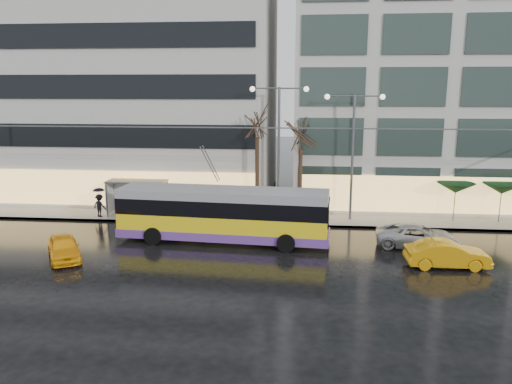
# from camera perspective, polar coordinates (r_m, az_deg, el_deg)

# --- Properties ---
(ground) EXTENTS (140.00, 140.00, 0.00)m
(ground) POSITION_cam_1_polar(r_m,az_deg,el_deg) (25.19, -3.39, -9.40)
(ground) COLOR black
(ground) RESTS_ON ground
(sidewalk) EXTENTS (80.00, 10.00, 0.15)m
(sidewalk) POSITION_cam_1_polar(r_m,az_deg,el_deg) (38.30, 2.78, -1.78)
(sidewalk) COLOR gray
(sidewalk) RESTS_ON ground
(kerb) EXTENTS (80.00, 0.10, 0.15)m
(kerb) POSITION_cam_1_polar(r_m,az_deg,el_deg) (33.51, 2.37, -3.78)
(kerb) COLOR slate
(kerb) RESTS_ON ground
(building_left) EXTENTS (34.00, 14.00, 22.00)m
(building_left) POSITION_cam_1_polar(r_m,az_deg,el_deg) (46.58, -20.14, 13.70)
(building_left) COLOR beige
(building_left) RESTS_ON sidewalk
(building_right) EXTENTS (32.00, 14.00, 25.00)m
(building_right) POSITION_cam_1_polar(r_m,az_deg,el_deg) (44.99, 26.34, 15.22)
(building_right) COLOR beige
(building_right) RESTS_ON sidewalk
(trolleybus) EXTENTS (12.75, 5.34, 5.84)m
(trolleybus) POSITION_cam_1_polar(r_m,az_deg,el_deg) (29.90, -3.80, -2.76)
(trolleybus) COLOR yellow
(trolleybus) RESTS_ON ground
(catenary) EXTENTS (42.24, 5.12, 7.00)m
(catenary) POSITION_cam_1_polar(r_m,az_deg,el_deg) (31.60, 0.51, 3.02)
(catenary) COLOR #595B60
(catenary) RESTS_ON ground
(bus_shelter) EXTENTS (4.20, 1.60, 2.51)m
(bus_shelter) POSITION_cam_1_polar(r_m,az_deg,el_deg) (36.66, -13.88, 0.28)
(bus_shelter) COLOR #595B60
(bus_shelter) RESTS_ON sidewalk
(street_lamp_near) EXTENTS (3.96, 0.36, 9.03)m
(street_lamp_near) POSITION_cam_1_polar(r_m,az_deg,el_deg) (34.15, 2.62, 6.62)
(street_lamp_near) COLOR #595B60
(street_lamp_near) RESTS_ON sidewalk
(street_lamp_far) EXTENTS (3.96, 0.36, 8.53)m
(street_lamp_far) POSITION_cam_1_polar(r_m,az_deg,el_deg) (34.30, 11.04, 5.97)
(street_lamp_far) COLOR #595B60
(street_lamp_far) RESTS_ON sidewalk
(tree_a) EXTENTS (3.20, 3.20, 8.40)m
(tree_a) POSITION_cam_1_polar(r_m,az_deg,el_deg) (34.37, 0.13, 8.50)
(tree_a) COLOR black
(tree_a) RESTS_ON sidewalk
(tree_b) EXTENTS (3.20, 3.20, 7.70)m
(tree_b) POSITION_cam_1_polar(r_m,az_deg,el_deg) (34.47, 5.17, 7.32)
(tree_b) COLOR black
(tree_b) RESTS_ON sidewalk
(parasol_a) EXTENTS (2.50, 2.50, 2.65)m
(parasol_a) POSITION_cam_1_polar(r_m,az_deg,el_deg) (36.31, 21.86, 0.43)
(parasol_a) COLOR #595B60
(parasol_a) RESTS_ON sidewalk
(parasol_b) EXTENTS (2.50, 2.50, 2.65)m
(parasol_b) POSITION_cam_1_polar(r_m,az_deg,el_deg) (37.27, 26.28, 0.33)
(parasol_b) COLOR #595B60
(parasol_b) RESTS_ON sidewalk
(taxi_a) EXTENTS (3.29, 4.07, 1.30)m
(taxi_a) POSITION_cam_1_polar(r_m,az_deg,el_deg) (29.02, -21.12, -5.93)
(taxi_a) COLOR #FFAC0D
(taxi_a) RESTS_ON ground
(taxi_b) EXTENTS (4.25, 1.59, 1.39)m
(taxi_b) POSITION_cam_1_polar(r_m,az_deg,el_deg) (27.73, 21.00, -6.65)
(taxi_b) COLOR orange
(taxi_b) RESTS_ON ground
(sedan_silver) EXTENTS (4.99, 2.83, 1.32)m
(sedan_silver) POSITION_cam_1_polar(r_m,az_deg,el_deg) (30.49, 17.97, -4.84)
(sedan_silver) COLOR #ADAEB2
(sedan_silver) RESTS_ON ground
(pedestrian_a) EXTENTS (1.26, 1.27, 2.19)m
(pedestrian_a) POSITION_cam_1_polar(r_m,az_deg,el_deg) (35.16, -9.30, -0.68)
(pedestrian_a) COLOR black
(pedestrian_a) RESTS_ON sidewalk
(pedestrian_b) EXTENTS (0.98, 0.85, 1.71)m
(pedestrian_b) POSITION_cam_1_polar(r_m,az_deg,el_deg) (36.01, -6.37, -1.21)
(pedestrian_b) COLOR black
(pedestrian_b) RESTS_ON sidewalk
(pedestrian_c) EXTENTS (1.19, 1.05, 2.11)m
(pedestrian_c) POSITION_cam_1_polar(r_m,az_deg,el_deg) (36.72, -17.47, -1.02)
(pedestrian_c) COLOR black
(pedestrian_c) RESTS_ON sidewalk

